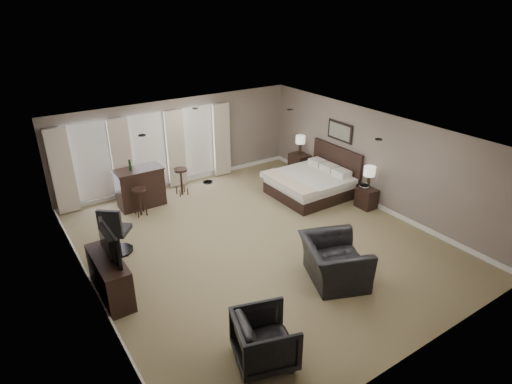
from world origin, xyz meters
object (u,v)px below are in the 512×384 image
nightstand_far (299,164)px  lamp_near (369,178)px  bed (308,175)px  nightstand_near (366,198)px  tv (106,255)px  desk_chair (116,229)px  armchair_far (265,337)px  bar_counter (140,187)px  bar_stool_left (140,202)px  dresser (110,277)px  lamp_far (300,145)px  bar_stool_right (181,182)px  armchair_near (335,255)px

nightstand_far → lamp_near: lamp_near is taller
bed → nightstand_near: size_ratio=3.71×
tv → desk_chair: 1.61m
armchair_far → bar_counter: (0.31, 6.40, 0.08)m
lamp_near → nightstand_far: bearing=90.0°
armchair_far → bar_stool_left: (0.09, 5.88, -0.09)m
nightstand_near → dresser: bearing=179.5°
bar_stool_left → desk_chair: size_ratio=0.64×
nightstand_near → lamp_far: bearing=90.0°
lamp_near → tv: 6.92m
lamp_near → bar_stool_right: lamp_near is taller
desk_chair → lamp_far: bearing=-127.6°
dresser → bar_stool_left: size_ratio=1.93×
nightstand_near → dresser: size_ratio=0.38×
bar_stool_right → desk_chair: bearing=-141.0°
nightstand_far → lamp_far: (0.00, 0.00, 0.64)m
nightstand_far → lamp_near: 2.95m
lamp_near → desk_chair: lamp_near is taller
lamp_near → dresser: (-6.92, 0.06, -0.45)m
bed → desk_chair: 5.44m
nightstand_near → lamp_far: size_ratio=0.90×
armchair_far → desk_chair: 4.53m
nightstand_near → desk_chair: (-6.33, 1.53, 0.31)m
nightstand_far → bar_counter: (-5.07, 0.60, 0.22)m
bar_counter → lamp_far: bearing=-6.7°
bar_stool_right → dresser: bearing=-131.5°
tv → nightstand_far: bearing=-67.7°
bar_counter → dresser: bearing=-118.3°
lamp_far → bar_stool_right: bearing=170.5°
nightstand_far → lamp_near: bearing=-90.0°
nightstand_near → nightstand_far: (0.00, 2.90, 0.05)m
bed → nightstand_far: (0.89, 1.45, -0.32)m
dresser → bar_stool_left: (1.63, 2.92, -0.04)m
bar_stool_left → desk_chair: desk_chair is taller
dresser → desk_chair: 1.59m
bar_counter → bar_stool_right: size_ratio=1.56×
nightstand_far → tv: tv is taller
armchair_far → bar_stool_left: 5.88m
nightstand_near → tv: 6.95m
tv → armchair_far: (1.54, -2.97, -0.45)m
armchair_near → bar_stool_left: 5.41m
armchair_far → bar_stool_left: size_ratio=1.23×
nightstand_far → nightstand_near: bearing=-90.0°
nightstand_near → dresser: 6.92m
dresser → bed: bearing=12.9°
bed → bar_stool_left: size_ratio=2.70×
bed → dresser: bearing=-167.1°
bar_stool_right → armchair_near: bearing=-81.3°
bed → bar_counter: size_ratio=1.63×
desk_chair → dresser: bearing=108.1°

